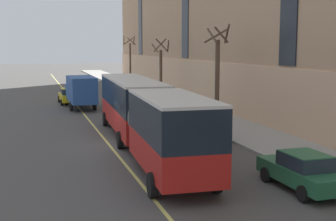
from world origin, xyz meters
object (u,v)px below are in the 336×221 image
(city_bus, at_px, (144,112))
(street_tree_far_uptown, at_px, (161,69))
(taxi_cab, at_px, (69,96))
(parked_car_silver_0, at_px, (112,85))
(parked_car_darkgray_7, at_px, (164,108))
(box_truck, at_px, (81,90))
(parked_car_green_4, at_px, (146,99))
(parked_car_navy_3, at_px, (202,126))
(fire_hydrant, at_px, (189,113))
(parked_car_silver_2, at_px, (125,90))
(parked_car_green_6, at_px, (302,171))
(street_tree_far_downtown, at_px, (130,61))
(street_tree_mid_block, at_px, (218,73))

(city_bus, height_order, street_tree_far_uptown, street_tree_far_uptown)
(city_bus, relative_size, taxi_cab, 4.32)
(parked_car_silver_0, bearing_deg, parked_car_darkgray_7, -89.77)
(box_truck, xyz_separation_m, taxi_cab, (-0.74, 4.19, -0.93))
(parked_car_silver_0, distance_m, taxi_cab, 13.92)
(parked_car_green_4, bearing_deg, box_truck, 169.31)
(parked_car_navy_3, bearing_deg, city_bus, -156.15)
(fire_hydrant, bearing_deg, parked_car_green_4, 101.11)
(parked_car_green_4, bearing_deg, parked_car_silver_2, 91.04)
(parked_car_green_6, distance_m, street_tree_far_downtown, 46.72)
(parked_car_navy_3, height_order, fire_hydrant, parked_car_navy_3)
(box_truck, bearing_deg, parked_car_darkgray_7, -51.79)
(parked_car_silver_2, distance_m, box_truck, 10.25)
(parked_car_silver_0, bearing_deg, parked_car_silver_2, -89.80)
(street_tree_far_uptown, bearing_deg, box_truck, -158.19)
(parked_car_silver_0, xyz_separation_m, fire_hydrant, (1.76, -25.53, -0.29))
(parked_car_green_6, bearing_deg, street_tree_far_downtown, 86.57)
(taxi_cab, bearing_deg, fire_hydrant, -57.91)
(parked_car_navy_3, bearing_deg, fire_hydrant, 76.59)
(parked_car_silver_0, relative_size, parked_car_silver_2, 0.96)
(street_tree_far_downtown, bearing_deg, parked_car_silver_0, -140.40)
(parked_car_green_6, distance_m, fire_hydrant, 18.68)
(taxi_cab, distance_m, street_tree_mid_block, 18.87)
(city_bus, bearing_deg, parked_car_green_4, 75.59)
(taxi_cab, bearing_deg, parked_car_green_4, -38.28)
(parked_car_green_6, relative_size, taxi_cab, 0.96)
(parked_car_silver_0, relative_size, fire_hydrant, 6.16)
(parked_car_darkgray_7, relative_size, fire_hydrant, 6.43)
(city_bus, distance_m, parked_car_silver_2, 27.23)
(parked_car_green_6, bearing_deg, city_bus, 115.52)
(fire_hydrant, bearing_deg, parked_car_green_6, -95.00)
(street_tree_far_uptown, bearing_deg, street_tree_mid_block, -89.96)
(parked_car_navy_3, bearing_deg, street_tree_far_downtown, 85.23)
(street_tree_far_downtown, bearing_deg, street_tree_mid_block, -89.91)
(parked_car_silver_0, height_order, parked_car_green_6, same)
(city_bus, height_order, parked_car_green_6, city_bus)
(parked_car_green_4, height_order, street_tree_far_downtown, street_tree_far_downtown)
(parked_car_navy_3, height_order, parked_car_green_6, same)
(parked_car_green_6, bearing_deg, box_truck, 102.11)
(parked_car_green_4, height_order, street_tree_far_uptown, street_tree_far_uptown)
(parked_car_silver_2, height_order, parked_car_green_4, same)
(taxi_cab, relative_size, street_tree_mid_block, 0.65)
(parked_car_navy_3, xyz_separation_m, street_tree_far_uptown, (3.00, 20.13, 2.64))
(parked_car_darkgray_7, distance_m, fire_hydrant, 2.29)
(parked_car_silver_0, distance_m, parked_car_green_6, 44.13)
(parked_car_navy_3, height_order, street_tree_mid_block, street_tree_mid_block)
(street_tree_mid_block, relative_size, street_tree_far_downtown, 1.03)
(city_bus, distance_m, fire_hydrant, 11.30)
(parked_car_green_6, relative_size, street_tree_far_uptown, 0.70)
(street_tree_mid_block, bearing_deg, parked_car_green_6, -100.15)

